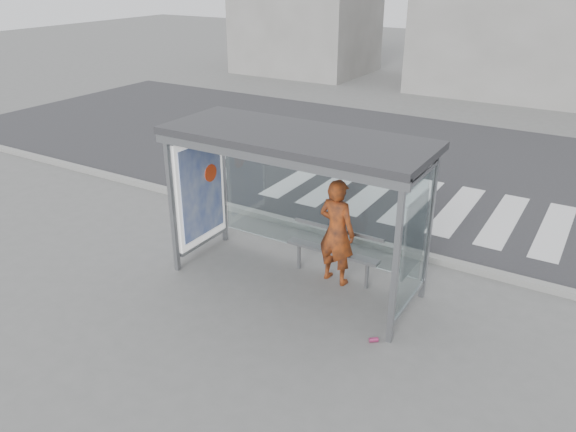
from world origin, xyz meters
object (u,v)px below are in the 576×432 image
object	(u,v)px
bench	(333,250)
soda_can	(374,340)
bus_shelter	(277,168)
person	(337,232)

from	to	relation	value
bench	soda_can	xyz separation A→B (m)	(1.35, -1.33, -0.48)
bus_shelter	person	world-z (taller)	bus_shelter
bench	soda_can	bearing A→B (deg)	-44.58
bus_shelter	bench	distance (m)	1.74
bench	soda_can	world-z (taller)	bench
bench	bus_shelter	bearing A→B (deg)	-152.34
bus_shelter	soda_can	world-z (taller)	bus_shelter
person	soda_can	distance (m)	1.99
bus_shelter	person	xyz separation A→B (m)	(0.93, 0.36, -1.06)
person	bench	world-z (taller)	person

